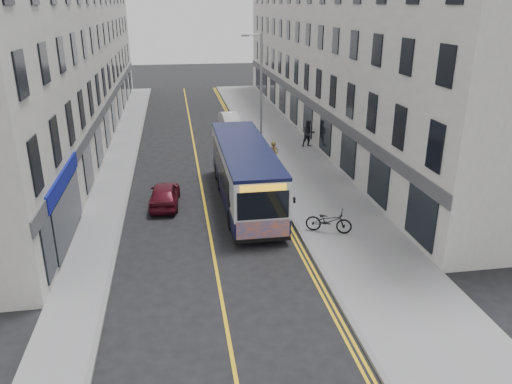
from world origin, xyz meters
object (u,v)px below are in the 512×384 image
object	(u,v)px
streetlamp	(260,92)
pedestrian_near	(274,155)
bicycle	(329,221)
car_maroon	(165,194)
pedestrian_far	(309,134)
car_white	(230,121)
city_bus	(245,172)

from	to	relation	value
streetlamp	pedestrian_near	world-z (taller)	streetlamp
bicycle	car_maroon	size ratio (longest dim) A/B	0.57
pedestrian_far	car_white	bearing A→B (deg)	118.73
streetlamp	city_bus	xyz separation A→B (m)	(-2.07, -7.55, -2.70)
streetlamp	pedestrian_far	bearing A→B (deg)	26.85
streetlamp	car_maroon	bearing A→B (deg)	-130.22
streetlamp	pedestrian_near	bearing A→B (deg)	-81.11
streetlamp	car_white	size ratio (longest dim) A/B	2.04
car_maroon	pedestrian_near	bearing A→B (deg)	-141.12
car_maroon	car_white	bearing A→B (deg)	-104.14
streetlamp	car_maroon	xyz separation A→B (m)	(-6.17, -7.30, -3.77)
streetlamp	car_maroon	size ratio (longest dim) A/B	2.23
bicycle	pedestrian_far	xyz separation A→B (m)	(2.77, 13.89, 0.39)
city_bus	car_maroon	bearing A→B (deg)	176.41
bicycle	car_maroon	distance (m)	8.60
pedestrian_near	pedestrian_far	bearing A→B (deg)	30.37
bicycle	pedestrian_far	distance (m)	14.17
pedestrian_far	car_white	world-z (taller)	pedestrian_far
car_white	car_maroon	bearing A→B (deg)	-112.96
bicycle	car_white	xyz separation A→B (m)	(-2.03, 20.64, -0.02)
streetlamp	bicycle	bearing A→B (deg)	-84.95
pedestrian_far	car_white	distance (m)	8.29
car_white	city_bus	bearing A→B (deg)	-98.81
city_bus	bicycle	xyz separation A→B (m)	(3.12, -4.40, -1.02)
car_maroon	bicycle	bearing A→B (deg)	151.07
bicycle	pedestrian_near	world-z (taller)	pedestrian_near
bicycle	pedestrian_far	size ratio (longest dim) A/B	1.10
city_bus	pedestrian_near	distance (m)	5.51
bicycle	car_maroon	xyz separation A→B (m)	(-7.23, 4.66, -0.05)
car_white	streetlamp	bearing A→B (deg)	-88.57
streetlamp	city_bus	distance (m)	8.28
pedestrian_near	car_maroon	distance (m)	8.05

